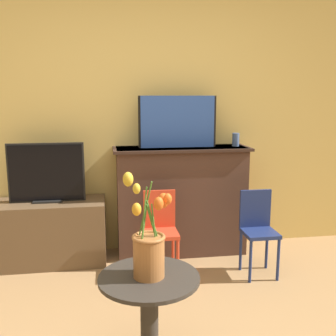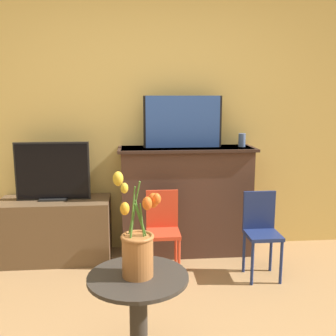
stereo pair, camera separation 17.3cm
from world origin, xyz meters
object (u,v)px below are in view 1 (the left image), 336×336
at_px(chair_red, 161,227).
at_px(vase_tulips, 149,247).
at_px(painting, 178,122).
at_px(tv_monitor, 46,174).
at_px(chair_blue, 258,226).

distance_m(chair_red, vase_tulips, 1.27).
relative_size(painting, tv_monitor, 1.10).
bearing_deg(painting, chair_blue, -43.27).
distance_m(painting, chair_blue, 1.16).
distance_m(painting, chair_red, 0.97).
xyz_separation_m(chair_blue, vase_tulips, (-1.02, -1.09, 0.32)).
height_order(chair_blue, vase_tulips, vase_tulips).
height_order(chair_red, vase_tulips, vase_tulips).
height_order(painting, vase_tulips, painting).
bearing_deg(chair_red, tv_monitor, 158.33).
bearing_deg(chair_red, chair_blue, -7.89).
height_order(painting, chair_red, painting).
bearing_deg(chair_blue, chair_red, 172.11).
relative_size(painting, vase_tulips, 1.35).
relative_size(tv_monitor, chair_blue, 0.92).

